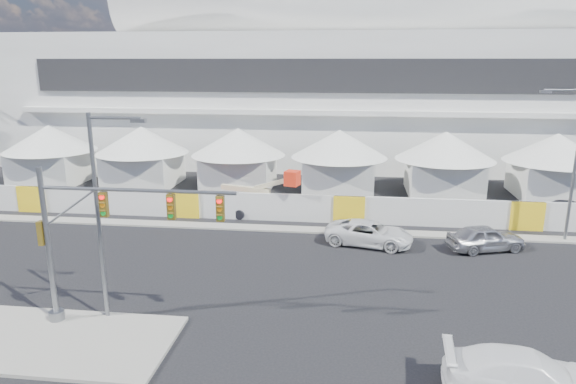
# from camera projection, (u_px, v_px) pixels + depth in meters

# --- Properties ---
(ground) EXTENTS (160.00, 160.00, 0.00)m
(ground) POSITION_uv_depth(u_px,v_px,m) (213.00, 316.00, 23.28)
(ground) COLOR black
(ground) RESTS_ON ground
(median_island) EXTENTS (10.00, 5.00, 0.15)m
(median_island) POSITION_uv_depth(u_px,v_px,m) (52.00, 340.00, 21.08)
(median_island) COLOR gray
(median_island) RESTS_ON ground
(far_curb) EXTENTS (80.00, 1.20, 0.12)m
(far_curb) POSITION_uv_depth(u_px,v_px,m) (568.00, 240.00, 32.91)
(far_curb) COLOR gray
(far_curb) RESTS_ON ground
(stadium) EXTENTS (80.00, 24.80, 21.98)m
(stadium) POSITION_uv_depth(u_px,v_px,m) (376.00, 76.00, 59.79)
(stadium) COLOR silver
(stadium) RESTS_ON ground
(tent_row) EXTENTS (53.40, 8.40, 5.40)m
(tent_row) POSITION_uv_depth(u_px,v_px,m) (288.00, 154.00, 45.50)
(tent_row) COLOR silver
(tent_row) RESTS_ON ground
(hoarding_fence) EXTENTS (70.00, 0.25, 2.00)m
(hoarding_fence) POSITION_uv_depth(u_px,v_px,m) (349.00, 210.00, 36.26)
(hoarding_fence) COLOR silver
(hoarding_fence) RESTS_ON ground
(sedan_silver) EXTENTS (3.15, 4.97, 1.58)m
(sedan_silver) POSITION_uv_depth(u_px,v_px,m) (486.00, 238.00, 31.13)
(sedan_silver) COLOR #A6A6AB
(sedan_silver) RESTS_ON ground
(pickup_curb) EXTENTS (3.60, 5.82, 1.50)m
(pickup_curb) POSITION_uv_depth(u_px,v_px,m) (369.00, 233.00, 32.10)
(pickup_curb) COLOR silver
(pickup_curb) RESTS_ON ground
(pickup_near) EXTENTS (2.74, 5.75, 1.62)m
(pickup_near) POSITION_uv_depth(u_px,v_px,m) (527.00, 376.00, 17.49)
(pickup_near) COLOR white
(pickup_near) RESTS_ON ground
(lot_car_b) EXTENTS (2.28, 4.13, 1.33)m
(lot_car_b) POSITION_uv_depth(u_px,v_px,m) (571.00, 209.00, 37.62)
(lot_car_b) COLOR black
(lot_car_b) RESTS_ON ground
(traffic_mast) EXTENTS (8.58, 0.67, 6.87)m
(traffic_mast) POSITION_uv_depth(u_px,v_px,m) (89.00, 240.00, 21.48)
(traffic_mast) COLOR gray
(traffic_mast) RESTS_ON median_island
(streetlight_median) EXTENTS (2.50, 0.25, 9.05)m
(streetlight_median) POSITION_uv_depth(u_px,v_px,m) (102.00, 204.00, 21.69)
(streetlight_median) COLOR slate
(streetlight_median) RESTS_ON median_island
(streetlight_curb) EXTENTS (2.88, 0.65, 9.73)m
(streetlight_curb) POSITION_uv_depth(u_px,v_px,m) (573.00, 154.00, 31.57)
(streetlight_curb) COLOR slate
(streetlight_curb) RESTS_ON ground
(boom_lift) EXTENTS (7.58, 2.63, 3.74)m
(boom_lift) POSITION_uv_depth(u_px,v_px,m) (240.00, 201.00, 38.35)
(boom_lift) COLOR #F83217
(boom_lift) RESTS_ON ground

